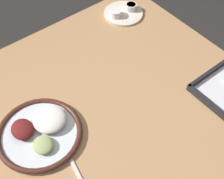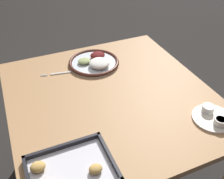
{
  "view_description": "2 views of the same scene",
  "coord_description": "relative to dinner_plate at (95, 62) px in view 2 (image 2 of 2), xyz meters",
  "views": [
    {
      "loc": [
        0.55,
        -0.44,
        1.65
      ],
      "look_at": [
        -0.01,
        0.0,
        0.75
      ],
      "focal_mm": 50.0,
      "sensor_mm": 36.0,
      "label": 1
    },
    {
      "loc": [
        0.39,
        0.93,
        1.53
      ],
      "look_at": [
        -0.01,
        0.0,
        0.75
      ],
      "focal_mm": 42.0,
      "sensor_mm": 36.0,
      "label": 2
    }
  ],
  "objects": [
    {
      "name": "fork",
      "position": [
        0.2,
        0.02,
        -0.01
      ],
      "size": [
        0.21,
        0.05,
        0.0
      ],
      "rotation": [
        0.0,
        0.0,
        -0.18
      ],
      "color": "silver",
      "rests_on": "dining_table"
    },
    {
      "name": "saucer_plate",
      "position": [
        -0.32,
        0.63,
        -0.0
      ],
      "size": [
        0.18,
        0.18,
        0.04
      ],
      "color": "beige",
      "rests_on": "dining_table"
    },
    {
      "name": "baking_tray",
      "position": [
        0.34,
        0.65,
        -0.0
      ],
      "size": [
        0.31,
        0.24,
        0.04
      ],
      "color": "black",
      "rests_on": "dining_table"
    },
    {
      "name": "dinner_plate",
      "position": [
        0.0,
        0.0,
        0.0
      ],
      "size": [
        0.29,
        0.29,
        0.05
      ],
      "color": "silver",
      "rests_on": "dining_table"
    },
    {
      "name": "dining_table",
      "position": [
        0.02,
        0.3,
        -0.12
      ],
      "size": [
        0.98,
        1.03,
        0.72
      ],
      "color": "#AD7F51",
      "rests_on": "ground_plane"
    }
  ]
}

